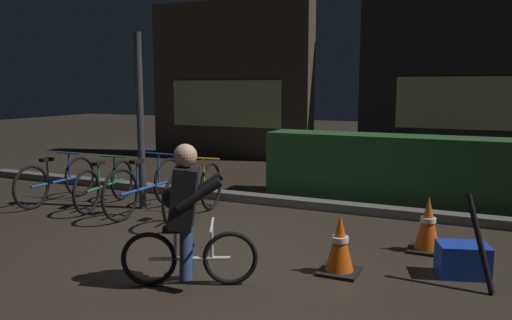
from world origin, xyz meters
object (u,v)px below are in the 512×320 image
object	(u,v)px
street_post	(140,122)
parked_bike_leftmost	(57,181)
parked_bike_center_right	(195,192)
parked_bike_center_left	(146,187)
closed_umbrella	(480,243)
cyclist	(186,215)
traffic_cone_far	(428,225)
blue_crate	(463,260)
parked_bike_left_mid	(105,184)
traffic_cone_near	(340,245)

from	to	relation	value
street_post	parked_bike_leftmost	xyz separation A→B (m)	(-1.39, -0.22, -0.90)
parked_bike_leftmost	parked_bike_center_right	bearing A→B (deg)	-88.41
parked_bike_center_left	parked_bike_center_right	bearing A→B (deg)	-87.46
closed_umbrella	cyclist	bearing A→B (deg)	67.79
parked_bike_leftmost	traffic_cone_far	world-z (taller)	parked_bike_leftmost
parked_bike_leftmost	cyclist	world-z (taller)	cyclist
blue_crate	cyclist	size ratio (longest dim) A/B	0.35
traffic_cone_far	blue_crate	bearing A→B (deg)	-58.22
cyclist	street_post	bearing A→B (deg)	107.81
parked_bike_center_right	traffic_cone_far	distance (m)	2.92
parked_bike_leftmost	parked_bike_center_left	bearing A→B (deg)	-88.03
traffic_cone_far	blue_crate	xyz separation A→B (m)	(0.37, -0.60, -0.13)
parked_bike_center_left	traffic_cone_far	world-z (taller)	parked_bike_center_left
parked_bike_center_right	cyclist	bearing A→B (deg)	-155.51
parked_bike_left_mid	closed_umbrella	size ratio (longest dim) A/B	1.80
street_post	blue_crate	distance (m)	4.48
parked_bike_center_left	traffic_cone_near	size ratio (longest dim) A/B	3.05
street_post	parked_bike_center_right	xyz separation A→B (m)	(0.97, -0.17, -0.88)
parked_bike_center_right	closed_umbrella	distance (m)	3.56
parked_bike_leftmost	closed_umbrella	size ratio (longest dim) A/B	1.85
parked_bike_leftmost	parked_bike_left_mid	distance (m)	0.84
parked_bike_leftmost	cyclist	xyz separation A→B (m)	(3.45, -1.89, 0.30)
traffic_cone_near	cyclist	bearing A→B (deg)	-144.60
parked_bike_center_right	cyclist	size ratio (longest dim) A/B	1.35
parked_bike_center_right	closed_umbrella	bearing A→B (deg)	-110.87
traffic_cone_far	parked_bike_center_left	bearing A→B (deg)	178.03
parked_bike_left_mid	parked_bike_center_right	size ratio (longest dim) A/B	0.91
traffic_cone_near	cyclist	xyz separation A→B (m)	(-1.15, -0.81, 0.36)
parked_bike_center_right	cyclist	xyz separation A→B (m)	(1.10, -1.94, 0.28)
street_post	parked_bike_center_right	size ratio (longest dim) A/B	1.46
parked_bike_center_left	traffic_cone_near	bearing A→B (deg)	-108.43
street_post	traffic_cone_far	size ratio (longest dim) A/B	4.15
blue_crate	cyclist	distance (m)	2.55
parked_bike_center_left	closed_umbrella	world-z (taller)	closed_umbrella
closed_umbrella	parked_bike_center_left	bearing A→B (deg)	32.21
cyclist	closed_umbrella	size ratio (longest dim) A/B	1.47
street_post	parked_bike_left_mid	size ratio (longest dim) A/B	1.61
parked_bike_center_right	closed_umbrella	world-z (taller)	closed_umbrella
parked_bike_leftmost	cyclist	size ratio (longest dim) A/B	1.26
parked_bike_leftmost	parked_bike_left_mid	world-z (taller)	parked_bike_leftmost
parked_bike_leftmost	blue_crate	size ratio (longest dim) A/B	3.57
parked_bike_leftmost	traffic_cone_far	distance (m)	5.28
parked_bike_center_right	blue_crate	world-z (taller)	parked_bike_center_right
parked_bike_left_mid	street_post	bearing A→B (deg)	-85.06
traffic_cone_near	traffic_cone_far	world-z (taller)	traffic_cone_far
parked_bike_left_mid	cyclist	distance (m)	3.29
traffic_cone_near	parked_bike_leftmost	bearing A→B (deg)	166.83
parked_bike_center_left	cyclist	bearing A→B (deg)	-134.09
traffic_cone_far	cyclist	world-z (taller)	cyclist
street_post	closed_umbrella	world-z (taller)	street_post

